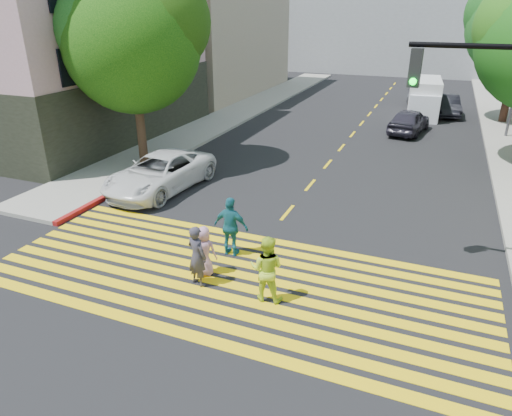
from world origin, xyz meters
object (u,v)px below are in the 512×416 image
Objects in this scene: white_sedan at (160,173)px; pedestrian_woman at (267,269)px; dark_car_near at (409,121)px; pedestrian_man at (197,256)px; pedestrian_child at (204,251)px; silver_car at (424,94)px; dark_car_parked at (447,105)px; white_van at (424,99)px; pedestrian_extra at (231,227)px; tree_left at (134,36)px.

pedestrian_woman is at bearing -34.34° from white_sedan.
pedestrian_woman is 0.42× the size of dark_car_near.
pedestrian_child is at bearing -60.95° from pedestrian_man.
silver_car is 4.69m from dark_car_parked.
white_sedan is 0.99× the size of white_van.
pedestrian_extra is (-1.77, 1.74, 0.03)m from pedestrian_woman.
dark_car_parked reaches higher than silver_car.
pedestrian_extra is 0.43× the size of dark_car_near.
pedestrian_child is at bearing -18.45° from pedestrian_woman.
dark_car_near is at bearing -116.27° from dark_car_parked.
pedestrian_woman is (1.91, 0.05, 0.03)m from pedestrian_man.
pedestrian_man is 1.91m from pedestrian_woman.
white_sedan is at bearing -126.49° from dark_car_parked.
pedestrian_child is 28.99m from silver_car.
white_sedan is (-6.62, 5.48, -0.15)m from pedestrian_woman.
pedestrian_man is at bearing -48.28° from tree_left.
white_sedan is at bearing 78.35° from silver_car.
pedestrian_woman is 0.34× the size of white_sedan.
tree_left is at bearing 139.60° from white_sedan.
tree_left is at bearing -46.69° from pedestrian_woman.
white_van is (0.45, 5.16, 0.43)m from dark_car_near.
pedestrian_child is 0.27× the size of white_sedan.
silver_car is 5.28m from white_van.
pedestrian_woman is 8.60m from white_sedan.
white_sedan is at bearing -45.66° from tree_left.
pedestrian_child reaches higher than silver_car.
tree_left is at bearing 70.77° from silver_car.
white_sedan is (-4.86, 3.74, -0.18)m from pedestrian_extra.
pedestrian_man is at bearing -44.28° from white_sedan.
white_van reaches higher than pedestrian_woman.
pedestrian_woman is 24.03m from white_van.
pedestrian_extra reaches higher than pedestrian_man.
tree_left is 11.78m from pedestrian_man.
dark_car_near is 0.80× the size of white_van.
white_sedan is 1.26× the size of dark_car_parked.
dark_car_near is at bearing -80.53° from pedestrian_man.
pedestrian_extra is 6.13m from white_sedan.
dark_car_parked is at bearing -110.66° from pedestrian_child.
pedestrian_extra is 0.39× the size of silver_car.
dark_car_near is at bearing -100.70° from pedestrian_woman.
pedestrian_man is 1.19× the size of pedestrian_child.
silver_car is 1.12× the size of dark_car_parked.
tree_left reaches higher than pedestrian_woman.
dark_car_parked is at bearing 52.77° from tree_left.
pedestrian_man reaches higher than silver_car.
dark_car_near is (3.53, 17.03, -0.19)m from pedestrian_extra.
dark_car_near is 10.42m from silver_car.
dark_car_near reaches higher than dark_car_parked.
pedestrian_child is at bearing -104.18° from white_van.
pedestrian_child is (7.08, -7.52, -4.93)m from tree_left.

